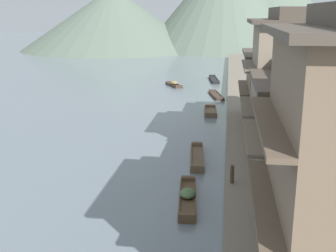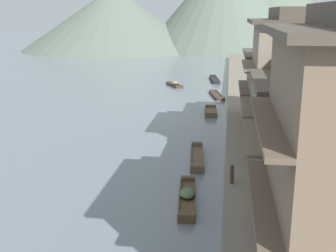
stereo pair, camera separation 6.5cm
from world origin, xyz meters
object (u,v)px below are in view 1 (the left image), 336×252
object	(u,v)px
boat_moored_second	(188,197)
house_waterfront_narrow	(285,84)
boat_moored_third	(216,96)
house_waterfront_second	(304,130)
boat_midriver_upstream	(174,84)
boat_midriver_drifting	(210,112)
mooring_post_dock_mid	(232,174)
boat_moored_far	(197,158)
boat_moored_nearest	(214,80)
house_waterfront_tall	(292,81)

from	to	relation	value
boat_moored_second	house_waterfront_narrow	world-z (taller)	house_waterfront_narrow
boat_moored_third	house_waterfront_second	world-z (taller)	house_waterfront_second
boat_midriver_upstream	house_waterfront_second	xyz separation A→B (m)	(10.62, -34.27, 3.62)
boat_midriver_drifting	boat_moored_second	bearing A→B (deg)	-90.86
mooring_post_dock_mid	boat_midriver_drifting	bearing A→B (deg)	95.67
boat_moored_third	house_waterfront_narrow	world-z (taller)	house_waterfront_narrow
boat_midriver_drifting	boat_midriver_upstream	distance (m)	15.81
boat_midriver_upstream	house_waterfront_second	distance (m)	36.06
boat_moored_far	mooring_post_dock_mid	world-z (taller)	mooring_post_dock_mid
boat_moored_third	house_waterfront_narrow	size ratio (longest dim) A/B	0.65
house_waterfront_second	boat_midriver_upstream	bearing A→B (deg)	107.21
boat_moored_second	boat_midriver_upstream	size ratio (longest dim) A/B	1.31
boat_midriver_drifting	mooring_post_dock_mid	world-z (taller)	mooring_post_dock_mid
boat_moored_far	house_waterfront_narrow	xyz separation A→B (m)	(6.27, 7.93, 3.72)
boat_moored_third	boat_midriver_upstream	xyz separation A→B (m)	(-5.67, 6.34, 0.13)
house_waterfront_second	mooring_post_dock_mid	xyz separation A→B (m)	(-3.32, 0.23, -2.53)
boat_moored_far	boat_moored_second	bearing A→B (deg)	-90.07
boat_midriver_upstream	house_waterfront_narrow	xyz separation A→B (m)	(11.37, -20.36, 3.61)
boat_midriver_drifting	boat_midriver_upstream	world-z (taller)	boat_midriver_upstream
boat_moored_third	boat_midriver_drifting	world-z (taller)	boat_midriver_drifting
boat_midriver_upstream	house_waterfront_second	size ratio (longest dim) A/B	0.51
boat_moored_nearest	mooring_post_dock_mid	size ratio (longest dim) A/B	6.20
boat_moored_second	house_waterfront_narrow	bearing A→B (deg)	66.32
house_waterfront_tall	boat_moored_third	bearing A→B (deg)	103.91
house_waterfront_tall	mooring_post_dock_mid	world-z (taller)	house_waterfront_tall
house_waterfront_second	boat_midriver_drifting	bearing A→B (deg)	105.07
house_waterfront_tall	boat_moored_far	bearing A→B (deg)	-171.56
boat_moored_second	mooring_post_dock_mid	bearing A→B (deg)	15.68
house_waterfront_second	boat_moored_third	bearing A→B (deg)	100.03
boat_moored_far	boat_midriver_drifting	world-z (taller)	boat_moored_far
boat_moored_nearest	boat_midriver_upstream	size ratio (longest dim) A/B	1.58
boat_moored_second	boat_midriver_upstream	bearing A→B (deg)	98.36
house_waterfront_narrow	boat_moored_third	bearing A→B (deg)	112.12
boat_midriver_drifting	house_waterfront_tall	distance (m)	14.60
boat_moored_nearest	boat_midriver_drifting	distance (m)	19.94
boat_moored_second	boat_moored_far	size ratio (longest dim) A/B	0.97
boat_moored_second	boat_moored_far	distance (m)	6.38
boat_moored_second	mooring_post_dock_mid	distance (m)	2.55
boat_moored_second	boat_midriver_drifting	world-z (taller)	boat_moored_second
boat_moored_nearest	boat_midriver_upstream	distance (m)	7.14
boat_moored_third	mooring_post_dock_mid	distance (m)	27.78
boat_moored_third	boat_midriver_upstream	size ratio (longest dim) A/B	1.39
boat_midriver_drifting	boat_moored_far	bearing A→B (deg)	-91.23
mooring_post_dock_mid	boat_moored_third	bearing A→B (deg)	93.35
house_waterfront_tall	mooring_post_dock_mid	distance (m)	8.45
boat_midriver_upstream	boat_midriver_drifting	bearing A→B (deg)	-70.07
boat_moored_third	house_waterfront_second	size ratio (longest dim) A/B	0.71
boat_moored_second	boat_moored_third	xyz separation A→B (m)	(0.58, 28.32, -0.09)
boat_midriver_upstream	boat_moored_third	bearing A→B (deg)	-48.18
house_waterfront_second	house_waterfront_tall	xyz separation A→B (m)	(0.28, 6.85, 1.30)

